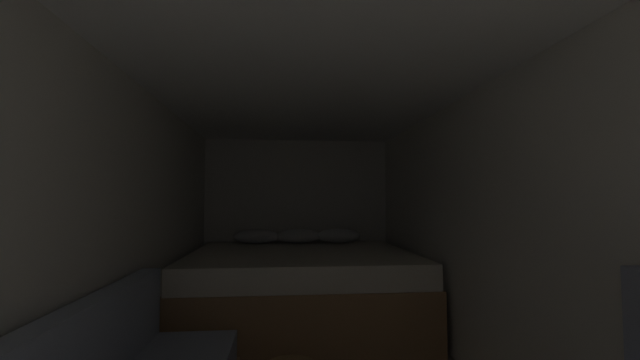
# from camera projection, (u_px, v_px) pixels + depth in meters

# --- Properties ---
(wall_back) EXTENTS (2.48, 0.05, 2.08)m
(wall_back) POSITION_uv_depth(u_px,v_px,m) (297.00, 219.00, 5.18)
(wall_back) COLOR silver
(wall_back) RESTS_ON ground
(wall_left) EXTENTS (0.05, 5.51, 2.08)m
(wall_left) POSITION_uv_depth(u_px,v_px,m) (108.00, 241.00, 2.30)
(wall_left) COLOR silver
(wall_left) RESTS_ON ground
(wall_right) EXTENTS (0.05, 5.51, 2.08)m
(wall_right) POSITION_uv_depth(u_px,v_px,m) (503.00, 237.00, 2.53)
(wall_right) COLOR silver
(wall_right) RESTS_ON ground
(ceiling_slab) EXTENTS (2.48, 5.51, 0.05)m
(ceiling_slab) POSITION_uv_depth(u_px,v_px,m) (315.00, 69.00, 2.47)
(ceiling_slab) COLOR white
(ceiling_slab) RESTS_ON wall_left
(bed) EXTENTS (2.26, 2.02, 0.93)m
(bed) POSITION_uv_depth(u_px,v_px,m) (301.00, 286.00, 4.09)
(bed) COLOR #9E7247
(bed) RESTS_ON ground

